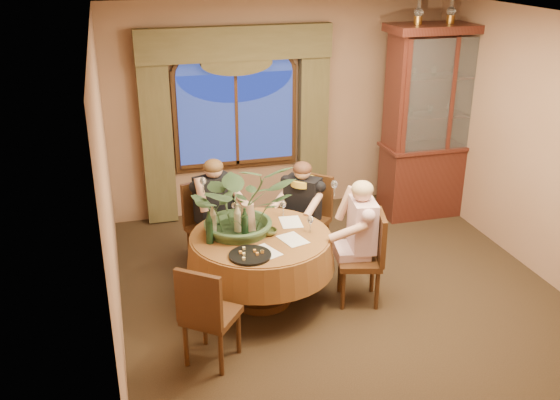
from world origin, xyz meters
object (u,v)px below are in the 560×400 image
object	(u,v)px
person_scarf	(302,212)
wine_bottle_3	(238,220)
olive_bowl	(269,232)
chair_right	(359,259)
person_back	(215,213)
centerpiece_plant	(241,169)
chair_back	(209,227)
china_cabinet	(440,123)
chair_back_right	(308,220)
chair_front_left	(211,312)
oil_lamp_center	(452,9)
oil_lamp_right	(483,8)
wine_bottle_0	(209,227)
wine_bottle_1	(245,224)
dining_table	(261,268)
person_pink	(361,240)
stoneware_vase	(248,218)
wine_bottle_2	(213,221)
oil_lamp_left	(419,10)

from	to	relation	value
person_scarf	wine_bottle_3	size ratio (longest dim) A/B	3.69
olive_bowl	chair_right	bearing A→B (deg)	-15.68
person_back	centerpiece_plant	size ratio (longest dim) A/B	1.11
chair_back	wine_bottle_3	distance (m)	0.95
china_cabinet	chair_back_right	distance (m)	2.35
china_cabinet	chair_front_left	bearing A→B (deg)	-144.56
chair_right	oil_lamp_center	bearing A→B (deg)	-29.43
chair_back_right	oil_lamp_right	bearing A→B (deg)	-117.80
china_cabinet	chair_back	distance (m)	3.35
centerpiece_plant	wine_bottle_0	distance (m)	0.64
chair_front_left	wine_bottle_1	bearing A→B (deg)	95.99
chair_back_right	chair_front_left	xyz separation A→B (m)	(-1.39, -1.62, 0.00)
dining_table	chair_right	world-z (taller)	chair_right
centerpiece_plant	wine_bottle_1	bearing A→B (deg)	-94.98
chair_back	wine_bottle_1	bearing A→B (deg)	79.34
wine_bottle_0	wine_bottle_1	distance (m)	0.35
wine_bottle_0	person_pink	bearing A→B (deg)	-4.23
china_cabinet	oil_lamp_right	distance (m)	1.49
person_back	dining_table	bearing A→B (deg)	90.00
centerpiece_plant	person_pink	bearing A→B (deg)	-14.93
stoneware_vase	wine_bottle_2	world-z (taller)	wine_bottle_2
person_scarf	chair_right	bearing A→B (deg)	149.22
oil_lamp_left	stoneware_vase	bearing A→B (deg)	-148.36
oil_lamp_center	stoneware_vase	distance (m)	3.73
china_cabinet	chair_back_right	bearing A→B (deg)	-157.95
chair_front_left	wine_bottle_1	distance (m)	1.01
chair_right	wine_bottle_3	xyz separation A→B (m)	(-1.17, 0.31, 0.44)
stoneware_vase	wine_bottle_0	world-z (taller)	wine_bottle_0
chair_right	chair_front_left	bearing A→B (deg)	125.04
wine_bottle_0	wine_bottle_3	size ratio (longest dim) A/B	1.00
oil_lamp_left	chair_front_left	size ratio (longest dim) A/B	0.35
chair_right	wine_bottle_3	size ratio (longest dim) A/B	2.91
chair_back_right	oil_lamp_center	bearing A→B (deg)	-114.22
dining_table	oil_lamp_center	xyz separation A→B (m)	(2.80, 1.62, 2.30)
oil_lamp_center	olive_bowl	bearing A→B (deg)	-149.10
wine_bottle_0	chair_back	bearing A→B (deg)	81.75
chair_back	wine_bottle_2	distance (m)	0.92
oil_lamp_center	chair_back	bearing A→B (deg)	-167.12
chair_back_right	centerpiece_plant	bearing A→B (deg)	78.85
chair_back_right	chair_back	distance (m)	1.13
china_cabinet	oil_lamp_left	bearing A→B (deg)	180.00
dining_table	china_cabinet	size ratio (longest dim) A/B	0.59
wine_bottle_3	oil_lamp_right	bearing A→B (deg)	24.31
wine_bottle_0	wine_bottle_2	bearing A→B (deg)	65.03
centerpiece_plant	chair_back	bearing A→B (deg)	107.17
china_cabinet	chair_front_left	world-z (taller)	china_cabinet
dining_table	person_scarf	world-z (taller)	person_scarf
oil_lamp_center	wine_bottle_3	size ratio (longest dim) A/B	1.03
person_pink	oil_lamp_center	bearing A→B (deg)	-36.30
person_scarf	oil_lamp_left	bearing A→B (deg)	-109.90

